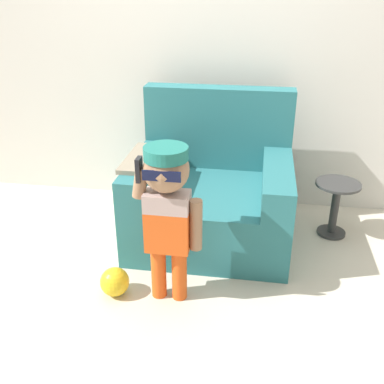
{
  "coord_description": "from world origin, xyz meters",
  "views": [
    {
      "loc": [
        0.51,
        -2.8,
        1.72
      ],
      "look_at": [
        0.12,
        -0.34,
        0.53
      ],
      "focal_mm": 42.0,
      "sensor_mm": 36.0,
      "label": 1
    }
  ],
  "objects_px": {
    "toy_ball": "(115,282)",
    "side_table": "(335,203)",
    "person_child": "(167,202)",
    "armchair": "(212,193)"
  },
  "relations": [
    {
      "from": "person_child",
      "to": "toy_ball",
      "type": "distance_m",
      "value": 0.63
    },
    {
      "from": "side_table",
      "to": "person_child",
      "type": "bearing_deg",
      "value": -139.16
    },
    {
      "from": "person_child",
      "to": "side_table",
      "type": "distance_m",
      "value": 1.42
    },
    {
      "from": "side_table",
      "to": "toy_ball",
      "type": "xyz_separation_m",
      "value": [
        -1.36,
        -0.93,
        -0.16
      ]
    },
    {
      "from": "side_table",
      "to": "toy_ball",
      "type": "height_order",
      "value": "side_table"
    },
    {
      "from": "armchair",
      "to": "side_table",
      "type": "distance_m",
      "value": 0.89
    },
    {
      "from": "toy_ball",
      "to": "side_table",
      "type": "bearing_deg",
      "value": 34.28
    },
    {
      "from": "armchair",
      "to": "toy_ball",
      "type": "relative_size",
      "value": 6.37
    },
    {
      "from": "armchair",
      "to": "person_child",
      "type": "bearing_deg",
      "value": -101.35
    },
    {
      "from": "person_child",
      "to": "toy_ball",
      "type": "bearing_deg",
      "value": -174.24
    }
  ]
}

